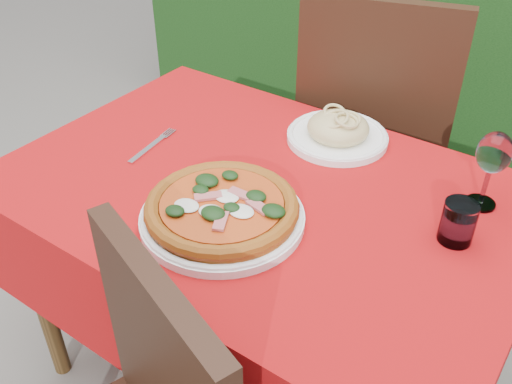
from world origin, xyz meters
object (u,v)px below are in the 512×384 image
Objects in this scene: chair_far at (374,125)px; pizza_plate at (222,210)px; pasta_plate at (338,132)px; wine_glass at (494,156)px; fork at (148,149)px; water_glass at (458,224)px.

pizza_plate is (0.01, -0.83, 0.17)m from chair_far.
pasta_plate reaches higher than pizza_plate.
pizza_plate is 2.30× the size of wine_glass.
pasta_plate is 1.44× the size of wine_glass.
pizza_plate is at bearing -27.45° from fork.
chair_far is at bearing 56.80° from fork.
wine_glass is (0.01, 0.16, 0.09)m from water_glass.
fork is at bearing -161.34° from wine_glass.
wine_glass reaches higher than water_glass.
pizza_plate is 0.37m from fork.
pasta_plate is at bearing 81.55° from chair_far.
pasta_plate is 2.87× the size of water_glass.
pasta_plate is (0.05, -0.38, 0.17)m from chair_far.
water_glass is at bearing -92.33° from wine_glass.
pasta_plate is 0.43m from wine_glass.
pizza_plate is at bearing -138.70° from wine_glass.
pasta_plate is at bearing 151.30° from water_glass.
pasta_plate is at bearing 85.19° from pizza_plate.
fork is (-0.35, 0.12, -0.03)m from pizza_plate.
pizza_plate is 1.60× the size of pasta_plate.
wine_glass is at bearing 41.30° from pizza_plate.
water_glass reaches higher than pasta_plate.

